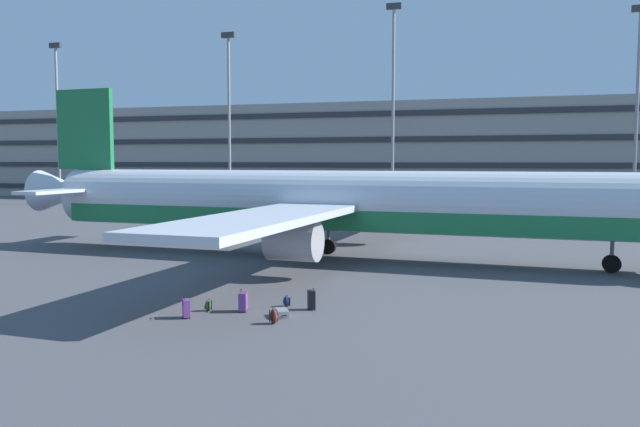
# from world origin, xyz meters

# --- Properties ---
(ground_plane) EXTENTS (600.00, 600.00, 0.00)m
(ground_plane) POSITION_xyz_m (0.00, 0.00, 0.00)
(ground_plane) COLOR #4C4C51
(terminal_structure) EXTENTS (173.21, 16.68, 13.40)m
(terminal_structure) POSITION_xyz_m (0.00, 54.47, 6.70)
(terminal_structure) COLOR gray
(terminal_structure) RESTS_ON ground_plane
(airliner) EXTENTS (42.80, 34.75, 10.30)m
(airliner) POSITION_xyz_m (3.20, -1.56, 3.15)
(airliner) COLOR silver
(airliner) RESTS_ON ground_plane
(light_mast_far_left) EXTENTS (1.80, 0.50, 22.15)m
(light_mast_far_left) POSITION_xyz_m (-49.71, 40.05, 12.77)
(light_mast_far_left) COLOR gray
(light_mast_far_left) RESTS_ON ground_plane
(light_mast_left) EXTENTS (1.80, 0.50, 22.09)m
(light_mast_left) POSITION_xyz_m (-23.06, 40.05, 12.74)
(light_mast_left) COLOR gray
(light_mast_left) RESTS_ON ground_plane
(light_mast_center_left) EXTENTS (1.80, 0.50, 24.23)m
(light_mast_center_left) POSITION_xyz_m (-1.51, 40.05, 13.84)
(light_mast_center_left) COLOR gray
(light_mast_center_left) RESTS_ON ground_plane
(light_mast_center_right) EXTENTS (1.80, 0.50, 22.18)m
(light_mast_center_right) POSITION_xyz_m (25.15, 40.05, 12.79)
(light_mast_center_right) COLOR gray
(light_mast_center_right) RESTS_ON ground_plane
(suitcase_laid_flat) EXTENTS (0.38, 0.52, 0.84)m
(suitcase_laid_flat) POSITION_xyz_m (3.35, -15.30, 0.38)
(suitcase_laid_flat) COLOR #72388C
(suitcase_laid_flat) RESTS_ON ground_plane
(suitcase_orange) EXTENTS (0.44, 0.48, 0.80)m
(suitcase_orange) POSITION_xyz_m (1.79, -16.81, 0.36)
(suitcase_orange) COLOR #72388C
(suitcase_orange) RESTS_ON ground_plane
(suitcase_scuffed) EXTENTS (0.40, 0.45, 0.83)m
(suitcase_scuffed) POSITION_xyz_m (5.70, -14.25, 0.39)
(suitcase_scuffed) COLOR black
(suitcase_scuffed) RESTS_ON ground_plane
(suitcase_silver) EXTENTS (0.73, 0.86, 0.28)m
(suitcase_silver) POSITION_xyz_m (5.02, -15.63, 0.14)
(suitcase_silver) COLOR gray
(suitcase_silver) RESTS_ON ground_plane
(backpack_purple) EXTENTS (0.39, 0.38, 0.46)m
(backpack_purple) POSITION_xyz_m (4.61, -14.01, 0.20)
(backpack_purple) COLOR navy
(backpack_purple) RESTS_ON ground_plane
(backpack_navy) EXTENTS (0.42, 0.42, 0.56)m
(backpack_navy) POSITION_xyz_m (5.10, -16.65, 0.25)
(backpack_navy) COLOR #592619
(backpack_navy) RESTS_ON ground_plane
(backpack_teal) EXTENTS (0.26, 0.33, 0.48)m
(backpack_teal) POSITION_xyz_m (2.04, -15.59, 0.20)
(backpack_teal) COLOR #264C26
(backpack_teal) RESTS_ON ground_plane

